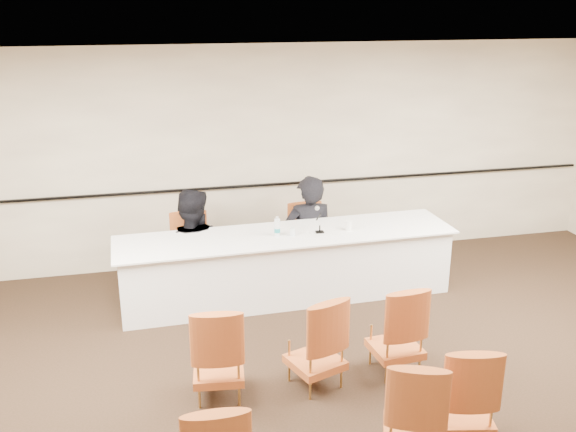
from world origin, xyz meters
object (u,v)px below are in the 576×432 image
Objects in this scene: water_bottle at (277,226)px; microphone at (320,221)px; panelist_main_chair at (309,241)px; aud_chair_front_mid at (316,341)px; coffee_cup at (349,226)px; drinking_glass at (293,232)px; aud_chair_back_right at (463,393)px; panelist_second at (192,258)px; aud_chair_back_mid at (414,409)px; aud_chair_front_right at (396,328)px; panelist_second_chair at (191,252)px; aud_chair_front_left at (218,351)px; panelist_main at (308,244)px; panel_table at (287,265)px.

microphone is at bearing -2.59° from water_bottle.
panelist_main_chair is 0.84m from microphone.
microphone is 2.06m from aud_chair_front_mid.
aud_chair_front_mid is (-0.96, -1.92, -0.42)m from coffee_cup.
coffee_cup is at bearing 1.73° from drinking_glass.
panelist_second is at bearing 129.32° from aud_chair_back_right.
aud_chair_back_mid is at bearing -87.76° from aud_chair_front_mid.
panelist_main_chair and aud_chair_front_right have the same top height.
panelist_second_chair is at bearing -180.00° from panelist_main_chair.
aud_chair_front_right and aud_chair_back_mid have the same top height.
water_bottle is 3.20m from aud_chair_back_mid.
panelist_second_chair is 3.91× the size of water_bottle.
aud_chair_front_mid is at bearing -97.30° from drinking_glass.
panelist_second_chair is at bearing 151.17° from drinking_glass.
microphone is at bearing -95.14° from panelist_main_chair.
aud_chair_front_mid is (0.92, -0.03, 0.00)m from aud_chair_front_left.
panelist_main is 19.01× the size of drinking_glass.
microphone is at bearing -178.92° from coffee_cup.
panelist_second is 18.36× the size of drinking_glass.
microphone is 3.07m from aud_chair_back_right.
panelist_second is at bearing 132.05° from aud_chair_back_mid.
water_bottle reaches higher than aud_chair_front_left.
panelist_main is at bearing 89.78° from aud_chair_front_right.
water_bottle reaches higher than panelist_main_chair.
panel_table is at bearing 16.31° from water_bottle.
coffee_cup is 2.69m from aud_chair_front_left.
aud_chair_front_right is (0.65, -1.92, 0.06)m from panel_table.
coffee_cup reaches higher than panel_table.
aud_chair_front_left is at bearing 160.86° from aud_chair_back_right.
drinking_glass is 1.98m from aud_chair_front_right.
aud_chair_front_mid and aud_chair_front_right have the same top height.
panelist_main reaches higher than panelist_second.
aud_chair_back_mid is (0.41, -3.13, -0.48)m from water_bottle.
panelist_main is 2.00× the size of aud_chair_front_mid.
panelist_main is at bearing 57.17° from aud_chair_front_mid.
water_bottle is 0.26× the size of aud_chair_front_left.
aud_chair_front_left is at bearing 159.90° from aud_chair_back_mid.
panelist_second_chair and aud_chair_front_left have the same top height.
drinking_glass is 0.11× the size of aud_chair_back_mid.
water_bottle is 0.26× the size of aud_chair_front_right.
panelist_main reaches higher than aud_chair_front_left.
microphone is (1.52, -0.63, 0.51)m from panelist_second_chair.
aud_chair_front_right reaches higher than panel_table.
aud_chair_front_right is (0.21, -2.53, 0.05)m from panelist_main.
aud_chair_front_right is (0.21, -2.53, 0.00)m from panelist_main_chair.
panelist_main is at bearing 109.10° from aud_chair_back_mid.
aud_chair_front_left is at bearing 59.22° from panelist_main.
panel_table is 0.76m from panelist_main_chair.
panelist_main is 1.56m from panelist_second.
aud_chair_front_right and aud_chair_back_right have the same top height.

